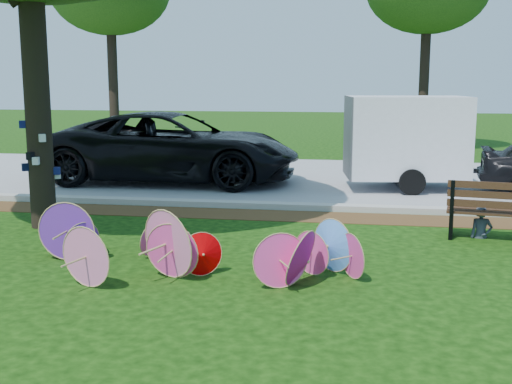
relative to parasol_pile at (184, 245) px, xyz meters
The scene contains 9 objects.
ground 0.80m from the parasol_pile, 67.46° to the right, with size 90.00×90.00×0.00m, color black.
mulch_strip 3.88m from the parasol_pile, 85.98° to the left, with size 90.00×1.00×0.01m, color #472D16.
curb 4.57m from the parasol_pile, 86.60° to the left, with size 90.00×0.30×0.12m, color #B7B5AD.
street 8.71m from the parasol_pile, 88.22° to the left, with size 90.00×8.00×0.01m, color gray.
parasol_pile is the anchor object (origin of this frame).
black_van 7.96m from the parasol_pile, 107.51° to the left, with size 2.95×6.41×1.78m, color black.
cargo_trailer 8.20m from the parasol_pile, 65.39° to the left, with size 2.72×1.72×2.50m, color white.
park_bench 5.37m from the parasol_pile, 29.09° to the left, with size 1.87×0.71×0.98m, color black, non-canonical shape.
person_left 5.09m from the parasol_pile, 31.50° to the left, with size 0.37×0.24×1.02m, color #3C4352.
Camera 1 is at (2.05, -7.50, 2.59)m, focal length 45.00 mm.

